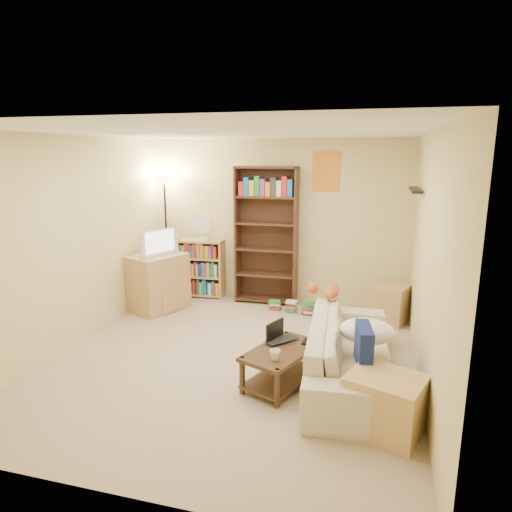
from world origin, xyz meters
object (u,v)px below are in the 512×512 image
tabby_cat (328,291)px  tall_bookshelf (266,232)px  side_table (389,304)px  desk_fan (202,226)px  floor_lamp (165,200)px  end_cabinet (385,404)px  television (156,242)px  coffee_table (282,363)px  mug (275,355)px  laptop (285,342)px  sofa (351,352)px  tv_stand (158,283)px  short_bookshelf (201,268)px

tabby_cat → tall_bookshelf: (-1.12, 1.43, 0.40)m
tall_bookshelf → side_table: 2.07m
desk_fan → side_table: 3.04m
floor_lamp → side_table: size_ratio=3.74×
tall_bookshelf → end_cabinet: bearing=-60.8°
television → tall_bookshelf: size_ratio=0.31×
coffee_table → desk_fan: (-1.82, 2.46, 0.92)m
end_cabinet → mug: bearing=163.8°
laptop → television: bearing=95.6°
sofa → television: 3.32m
tv_stand → floor_lamp: size_ratio=0.43×
coffee_table → laptop: bearing=113.1°
tv_stand → end_cabinet: tv_stand is taller
television → end_cabinet: television is taller
tabby_cat → desk_fan: 2.60m
television → desk_fan: 0.85m
desk_fan → tabby_cat: bearing=-33.1°
mug → short_bookshelf: bearing=123.9°
tv_stand → desk_fan: (0.42, 0.73, 0.75)m
laptop → tv_stand: bearing=95.6°
sofa → mug: (-0.67, -0.52, 0.12)m
laptop → mug: (-0.01, -0.39, 0.03)m
television → side_table: bearing=-59.7°
mug → floor_lamp: floor_lamp is taller
laptop → television: 2.81m
side_table → mug: bearing=-114.6°
short_bookshelf → desk_fan: bearing=-45.0°
end_cabinet → side_table: bearing=88.5°
laptop → desk_fan: size_ratio=0.94×
coffee_table → laptop: 0.22m
desk_fan → end_cabinet: bearing=-47.0°
tabby_cat → floor_lamp: floor_lamp is taller
tv_stand → desk_fan: bearing=83.7°
coffee_table → tabby_cat: bearing=95.1°
tall_bookshelf → desk_fan: size_ratio=4.70×
mug → tall_bookshelf: (-0.77, 2.75, 0.67)m
sofa → coffee_table: 0.71m
sofa → tall_bookshelf: bearing=29.1°
tabby_cat → side_table: tabby_cat is taller
tabby_cat → mug: tabby_cat is taller
mug → coffee_table: bearing=86.1°
television → side_table: (3.30, 0.37, -0.77)m
tabby_cat → laptop: (-0.33, -0.92, -0.30)m
television → floor_lamp: 0.96m
desk_fan → end_cabinet: (2.81, -3.01, -0.91)m
desk_fan → floor_lamp: size_ratio=0.23×
floor_lamp → side_table: bearing=-6.5°
tabby_cat → television: (-2.57, 0.67, 0.32)m
mug → floor_lamp: bearing=131.5°
floor_lamp → tv_stand: bearing=-74.0°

